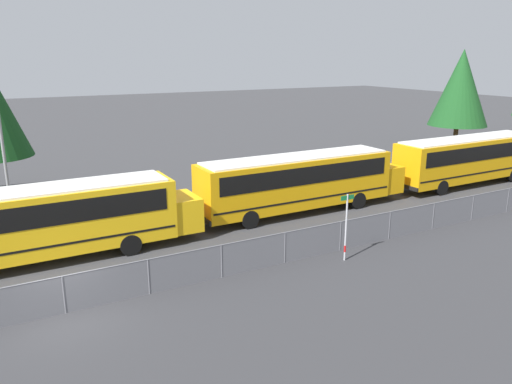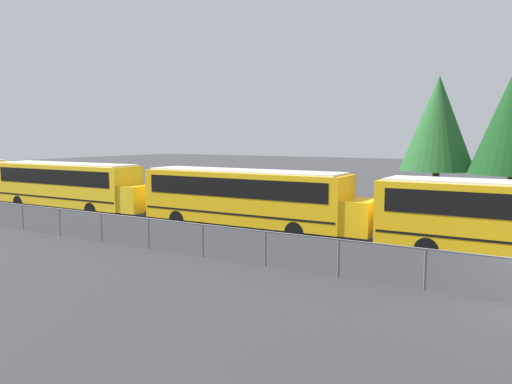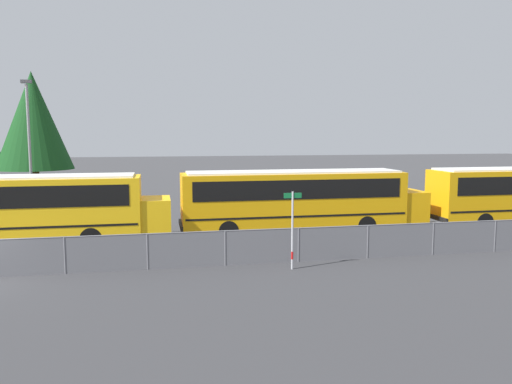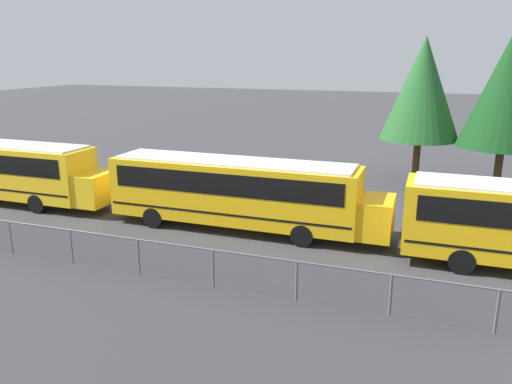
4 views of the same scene
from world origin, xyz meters
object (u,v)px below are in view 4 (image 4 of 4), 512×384
Objects in this scene: tree_2 at (422,89)px; school_bus_1 at (0,167)px; school_bus_2 at (239,189)px; tree_1 at (509,89)px.

school_bus_1 is at bearing -150.80° from tree_2.
tree_2 is (7.38, 11.99, 3.97)m from school_bus_2.
school_bus_1 is at bearing -157.99° from tree_1.
tree_2 is (21.53, 12.03, 3.97)m from school_bus_1.
tree_2 reaches higher than school_bus_2.
tree_1 reaches higher than tree_2.
school_bus_1 is at bearing -179.83° from school_bus_2.
tree_2 reaches higher than school_bus_1.
tree_2 is at bearing 58.38° from school_bus_2.
school_bus_2 is at bearing -121.62° from tree_2.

